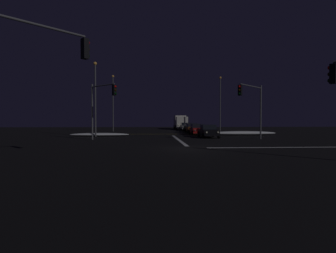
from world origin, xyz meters
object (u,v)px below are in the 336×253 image
(sedan_green, at_px, (190,127))
(streetlamp_left_far, at_px, (113,99))
(sedan_red, at_px, (197,129))
(box_truck, at_px, (180,122))
(sedan_gray, at_px, (185,126))
(traffic_signal_sw, at_px, (37,65))
(sedan_black, at_px, (208,131))
(sedan_orange, at_px, (192,128))
(traffic_signal_nw, at_px, (101,101))
(streetlamp_right_far, at_px, (220,100))
(streetlamp_left_near, at_px, (95,94))
(traffic_signal_ne, at_px, (252,101))

(sedan_green, xyz_separation_m, streetlamp_left_far, (-14.03, 1.47, 5.08))
(sedan_red, xyz_separation_m, box_truck, (0.00, 23.35, 0.91))
(sedan_gray, relative_size, traffic_signal_sw, 0.64)
(sedan_black, distance_m, sedan_orange, 11.27)
(box_truck, distance_m, traffic_signal_nw, 35.17)
(sedan_green, xyz_separation_m, streetlamp_right_far, (5.98, 1.47, 5.03))
(traffic_signal_nw, distance_m, streetlamp_left_near, 6.80)
(traffic_signal_nw, distance_m, streetlamp_left_far, 22.54)
(sedan_black, bearing_deg, traffic_signal_sw, -120.91)
(traffic_signal_nw, bearing_deg, sedan_red, 39.85)
(sedan_gray, relative_size, box_truck, 0.52)
(sedan_red, xyz_separation_m, streetlamp_left_near, (-13.57, -3.34, 4.63))
(streetlamp_right_far, bearing_deg, traffic_signal_nw, -128.97)
(streetlamp_right_far, height_order, streetlamp_left_near, streetlamp_right_far)
(traffic_signal_sw, height_order, traffic_signal_nw, traffic_signal_sw)
(sedan_red, distance_m, traffic_signal_nw, 15.56)
(sedan_green, distance_m, traffic_signal_sw, 39.24)
(sedan_green, distance_m, streetlamp_right_far, 7.95)
(sedan_orange, xyz_separation_m, streetlamp_left_near, (-13.68, -8.76, 4.63))
(sedan_gray, bearing_deg, streetlamp_right_far, -31.94)
(sedan_black, height_order, sedan_gray, same)
(sedan_green, xyz_separation_m, streetlamp_left_near, (-14.03, -14.53, 4.63))
(sedan_orange, bearing_deg, streetlamp_left_far, 152.10)
(traffic_signal_ne, height_order, streetlamp_left_far, streetlamp_left_far)
(traffic_signal_ne, bearing_deg, sedan_green, 99.99)
(sedan_green, xyz_separation_m, traffic_signal_ne, (3.75, -21.26, 3.39))
(traffic_signal_nw, distance_m, traffic_signal_ne, 15.88)
(traffic_signal_sw, distance_m, streetlamp_left_near, 22.69)
(sedan_green, xyz_separation_m, box_truck, (-0.46, 12.17, 0.91))
(traffic_signal_nw, height_order, streetlamp_right_far, streetlamp_right_far)
(sedan_black, distance_m, traffic_signal_ne, 6.64)
(box_truck, bearing_deg, sedan_green, -87.83)
(traffic_signal_nw, xyz_separation_m, streetlamp_left_near, (-1.90, 6.40, 1.29))
(traffic_signal_sw, bearing_deg, sedan_black, 59.09)
(streetlamp_left_far, bearing_deg, streetlamp_right_far, 0.00)
(streetlamp_right_far, bearing_deg, sedan_red, -116.99)
(sedan_green, distance_m, streetlamp_left_far, 14.99)
(streetlamp_right_far, xyz_separation_m, streetlamp_left_far, (-20.01, 0.00, 0.05))
(streetlamp_left_near, bearing_deg, sedan_gray, 55.05)
(traffic_signal_sw, distance_m, traffic_signal_nw, 16.21)
(sedan_orange, bearing_deg, box_truck, 90.38)
(sedan_red, bearing_deg, sedan_gray, 88.97)
(traffic_signal_ne, bearing_deg, streetlamp_left_near, 159.24)
(sedan_green, height_order, traffic_signal_sw, traffic_signal_sw)
(sedan_black, xyz_separation_m, box_truck, (-0.37, 29.21, 0.91))
(streetlamp_right_far, bearing_deg, sedan_gray, 148.06)
(streetlamp_right_far, bearing_deg, box_truck, 121.06)
(traffic_signal_nw, bearing_deg, sedan_green, 59.90)
(box_truck, height_order, streetlamp_left_far, streetlamp_left_far)
(sedan_black, xyz_separation_m, sedan_red, (-0.37, 5.86, 0.00))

